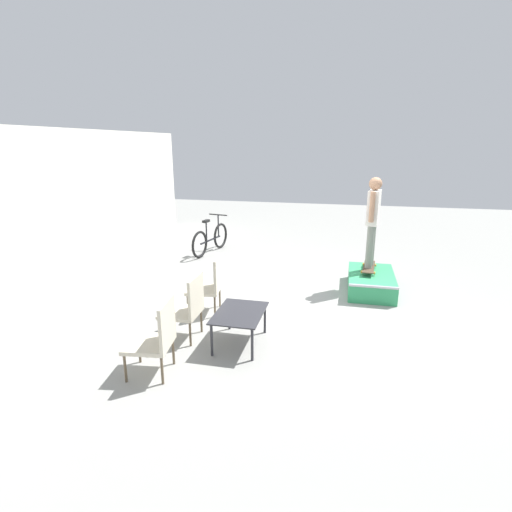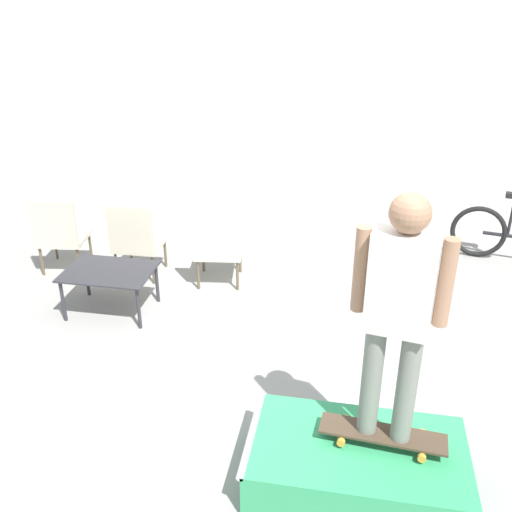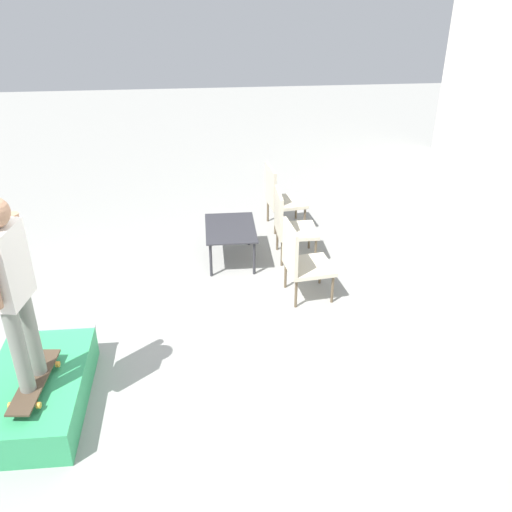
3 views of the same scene
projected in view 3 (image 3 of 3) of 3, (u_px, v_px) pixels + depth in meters
name	position (u px, v px, depth m)	size (l,w,h in m)	color
ground_plane	(171.00, 341.00, 6.03)	(24.00, 24.00, 0.00)	gray
skate_ramp_box	(38.00, 391.00, 5.10)	(1.47, 0.83, 0.36)	#339E60
skateboard_on_ramp	(35.00, 381.00, 4.85)	(0.85, 0.31, 0.07)	#473828
person_skater	(10.00, 281.00, 4.37)	(0.56, 0.27, 1.68)	gray
coffee_table	(230.00, 231.00, 7.38)	(0.90, 0.64, 0.47)	#2D2D33
patio_chair_left	(280.00, 196.00, 8.22)	(0.58, 0.58, 0.94)	brown
patio_chair_center	(289.00, 224.00, 7.40)	(0.52, 0.52, 0.94)	brown
patio_chair_right	(301.00, 259.00, 6.56)	(0.58, 0.58, 0.94)	brown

